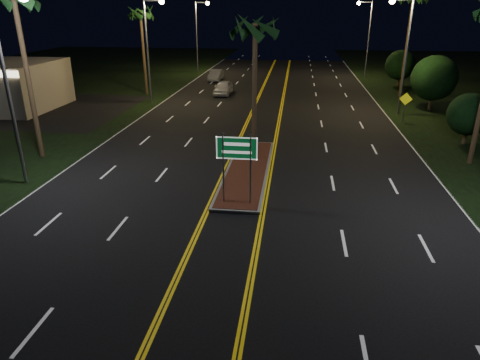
% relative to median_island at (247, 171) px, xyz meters
% --- Properties ---
extents(ground, '(120.00, 120.00, 0.00)m').
position_rel_median_island_xyz_m(ground, '(0.00, -7.00, -0.08)').
color(ground, black).
rests_on(ground, ground).
extents(median_island, '(2.25, 10.25, 0.17)m').
position_rel_median_island_xyz_m(median_island, '(0.00, 0.00, 0.00)').
color(median_island, gray).
rests_on(median_island, ground).
extents(highway_sign, '(1.80, 0.08, 3.20)m').
position_rel_median_island_xyz_m(highway_sign, '(0.00, -4.20, 2.32)').
color(highway_sign, gray).
rests_on(highway_sign, ground).
extents(streetlight_left_near, '(1.91, 0.44, 9.00)m').
position_rel_median_island_xyz_m(streetlight_left_near, '(-10.61, -3.00, 5.57)').
color(streetlight_left_near, gray).
rests_on(streetlight_left_near, ground).
extents(streetlight_left_mid, '(1.91, 0.44, 9.00)m').
position_rel_median_island_xyz_m(streetlight_left_mid, '(-10.61, 17.00, 5.57)').
color(streetlight_left_mid, gray).
rests_on(streetlight_left_mid, ground).
extents(streetlight_left_far, '(1.91, 0.44, 9.00)m').
position_rel_median_island_xyz_m(streetlight_left_far, '(-10.61, 37.00, 5.57)').
color(streetlight_left_far, gray).
rests_on(streetlight_left_far, ground).
extents(streetlight_right_mid, '(1.91, 0.44, 9.00)m').
position_rel_median_island_xyz_m(streetlight_right_mid, '(10.61, 15.00, 5.57)').
color(streetlight_right_mid, gray).
rests_on(streetlight_right_mid, ground).
extents(streetlight_right_far, '(1.91, 0.44, 9.00)m').
position_rel_median_island_xyz_m(streetlight_right_far, '(10.61, 35.00, 5.57)').
color(streetlight_right_far, gray).
rests_on(streetlight_right_far, ground).
extents(palm_median, '(2.40, 2.40, 8.30)m').
position_rel_median_island_xyz_m(palm_median, '(0.00, 3.50, 7.19)').
color(palm_median, '#382819').
rests_on(palm_median, ground).
extents(palm_left_near, '(2.40, 2.40, 9.80)m').
position_rel_median_island_xyz_m(palm_left_near, '(-12.50, 1.00, 8.60)').
color(palm_left_near, '#382819').
rests_on(palm_left_near, ground).
extents(palm_left_far, '(2.40, 2.40, 8.80)m').
position_rel_median_island_xyz_m(palm_left_far, '(-12.80, 21.00, 7.66)').
color(palm_left_far, '#382819').
rests_on(palm_left_far, ground).
extents(shrub_near, '(2.70, 2.70, 3.30)m').
position_rel_median_island_xyz_m(shrub_near, '(13.50, 7.00, 1.86)').
color(shrub_near, '#382819').
rests_on(shrub_near, ground).
extents(shrub_mid, '(3.78, 3.78, 4.62)m').
position_rel_median_island_xyz_m(shrub_mid, '(14.00, 17.00, 2.64)').
color(shrub_mid, '#382819').
rests_on(shrub_mid, ground).
extents(shrub_far, '(3.24, 3.24, 3.96)m').
position_rel_median_island_xyz_m(shrub_far, '(13.80, 29.00, 2.25)').
color(shrub_far, '#382819').
rests_on(shrub_far, ground).
extents(car_near, '(2.12, 4.77, 1.58)m').
position_rel_median_island_xyz_m(car_near, '(-4.91, 21.71, 0.71)').
color(car_near, silver).
rests_on(car_near, ground).
extents(car_far, '(1.91, 4.44, 1.48)m').
position_rel_median_island_xyz_m(car_far, '(-7.30, 30.50, 0.66)').
color(car_far, '#A4A8AD').
rests_on(car_far, ground).
extents(warning_sign, '(0.93, 0.28, 2.28)m').
position_rel_median_island_xyz_m(warning_sign, '(10.80, 12.37, 1.38)').
color(warning_sign, gray).
rests_on(warning_sign, ground).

